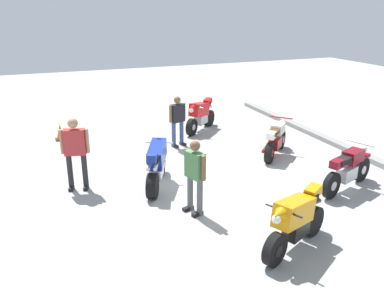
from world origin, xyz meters
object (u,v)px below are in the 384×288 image
at_px(person_in_green_shirt, 195,173).
at_px(traffic_cone, 60,132).
at_px(motorcycle_blue_sportbike, 157,163).
at_px(motorcycle_cream_vintage, 276,140).
at_px(person_in_black_shirt, 178,118).
at_px(motorcycle_red_sportbike, 200,114).
at_px(person_in_red_shirt, 75,149).
at_px(motorcycle_orange_sportbike, 295,220).
at_px(motorcycle_maroon_cruiser, 348,169).

distance_m(person_in_green_shirt, traffic_cone, 6.72).
bearing_deg(motorcycle_blue_sportbike, motorcycle_cream_vintage, -53.56).
xyz_separation_m(person_in_black_shirt, traffic_cone, (-2.02, -3.45, -0.65)).
distance_m(motorcycle_cream_vintage, traffic_cone, 7.04).
height_order(motorcycle_red_sportbike, person_in_red_shirt, person_in_red_shirt).
relative_size(motorcycle_blue_sportbike, traffic_cone, 3.48).
bearing_deg(traffic_cone, motorcycle_orange_sportbike, 23.16).
height_order(motorcycle_maroon_cruiser, person_in_red_shirt, person_in_red_shirt).
height_order(motorcycle_cream_vintage, person_in_red_shirt, person_in_red_shirt).
bearing_deg(motorcycle_blue_sportbike, motorcycle_red_sportbike, -9.87).
bearing_deg(motorcycle_maroon_cruiser, motorcycle_orange_sportbike, -168.40).
relative_size(motorcycle_orange_sportbike, motorcycle_blue_sportbike, 1.00).
height_order(motorcycle_cream_vintage, motorcycle_maroon_cruiser, motorcycle_maroon_cruiser).
xyz_separation_m(motorcycle_cream_vintage, motorcycle_red_sportbike, (-3.16, -1.11, 0.11)).
bearing_deg(motorcycle_blue_sportbike, person_in_red_shirt, 99.77).
bearing_deg(motorcycle_maroon_cruiser, motorcycle_blue_sportbike, 135.47).
xyz_separation_m(motorcycle_cream_vintage, traffic_cone, (-3.89, -5.86, -0.23)).
bearing_deg(motorcycle_orange_sportbike, person_in_red_shirt, -76.46).
distance_m(motorcycle_cream_vintage, motorcycle_maroon_cruiser, 2.67).
relative_size(motorcycle_maroon_cruiser, traffic_cone, 3.78).
bearing_deg(motorcycle_blue_sportbike, traffic_cone, 48.52).
xyz_separation_m(person_in_green_shirt, person_in_red_shirt, (-2.15, -2.21, 0.11)).
distance_m(motorcycle_maroon_cruiser, motorcycle_red_sportbike, 5.99).
height_order(motorcycle_red_sportbike, person_in_black_shirt, person_in_black_shirt).
distance_m(motorcycle_cream_vintage, person_in_green_shirt, 4.28).
xyz_separation_m(person_in_black_shirt, person_in_red_shirt, (2.11, -3.32, 0.13)).
relative_size(person_in_green_shirt, person_in_black_shirt, 1.02).
bearing_deg(motorcycle_orange_sportbike, traffic_cone, -92.94).
bearing_deg(motorcycle_maroon_cruiser, person_in_black_shirt, 100.97).
height_order(motorcycle_red_sportbike, person_in_green_shirt, person_in_green_shirt).
bearing_deg(motorcycle_orange_sportbike, motorcycle_red_sportbike, -125.48).
bearing_deg(person_in_green_shirt, motorcycle_maroon_cruiser, 158.33).
distance_m(motorcycle_cream_vintage, person_in_black_shirt, 3.09).
distance_m(motorcycle_orange_sportbike, traffic_cone, 8.94).
relative_size(motorcycle_orange_sportbike, motorcycle_maroon_cruiser, 0.92).
relative_size(motorcycle_blue_sportbike, person_in_black_shirt, 1.15).
xyz_separation_m(motorcycle_orange_sportbike, person_in_black_shirt, (-6.20, -0.07, 0.31)).
height_order(motorcycle_orange_sportbike, motorcycle_maroon_cruiser, motorcycle_orange_sportbike).
bearing_deg(person_in_green_shirt, traffic_cone, -87.21).
xyz_separation_m(motorcycle_red_sportbike, person_in_black_shirt, (1.28, -1.31, 0.31)).
relative_size(motorcycle_cream_vintage, person_in_green_shirt, 0.93).
distance_m(person_in_black_shirt, person_in_red_shirt, 3.93).
bearing_deg(motorcycle_orange_sportbike, motorcycle_cream_vintage, -144.62).
xyz_separation_m(motorcycle_cream_vintage, person_in_black_shirt, (-1.88, -2.42, 0.42)).
bearing_deg(motorcycle_cream_vintage, person_in_red_shirt, 138.97).
xyz_separation_m(motorcycle_orange_sportbike, person_in_red_shirt, (-4.09, -3.39, 0.44)).
distance_m(person_in_black_shirt, traffic_cone, 4.04).
relative_size(person_in_black_shirt, traffic_cone, 3.03).
relative_size(motorcycle_blue_sportbike, motorcycle_cream_vintage, 1.21).
relative_size(motorcycle_maroon_cruiser, motorcycle_red_sportbike, 1.26).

